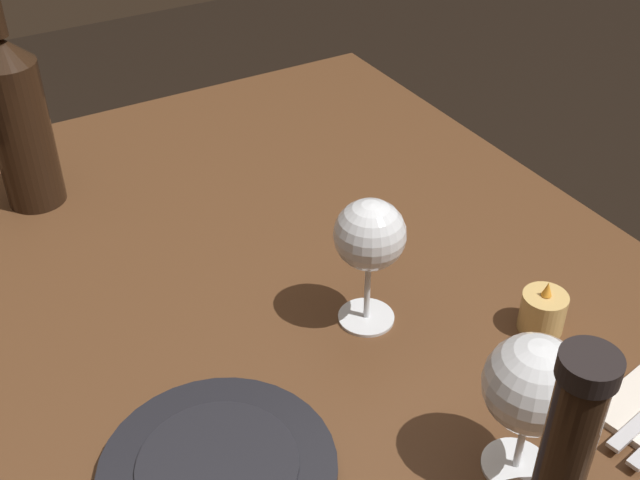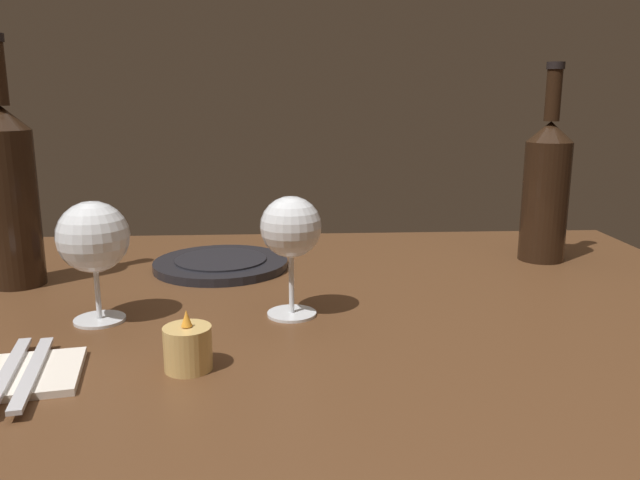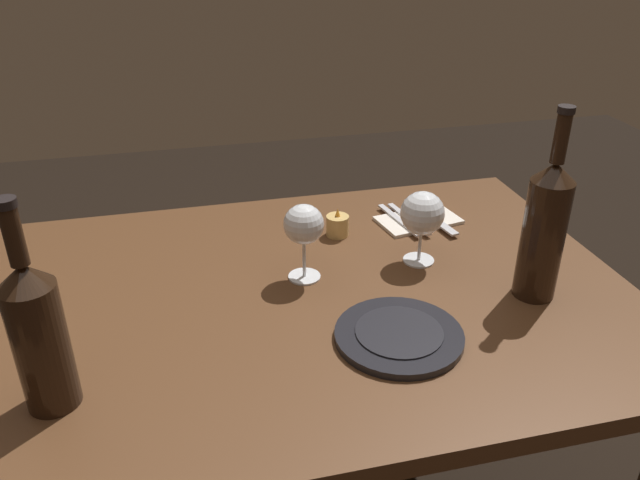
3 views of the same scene
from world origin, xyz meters
name	(u,v)px [view 2 (image 2 of 3)]	position (x,y,z in m)	size (l,w,h in m)	color
dining_table	(304,361)	(0.00, 0.00, 0.65)	(1.30, 0.90, 0.74)	#56351E
wine_glass_left	(93,239)	(0.27, 0.06, 0.85)	(0.09, 0.09, 0.16)	white
wine_glass_right	(291,230)	(0.02, 0.05, 0.86)	(0.08, 0.08, 0.16)	white
wine_bottle	(546,188)	(-0.43, -0.21, 0.87)	(0.08, 0.08, 0.34)	black
wine_bottle_second	(10,193)	(0.44, -0.11, 0.88)	(0.08, 0.08, 0.37)	black
votive_candle	(188,349)	(0.13, 0.22, 0.76)	(0.05, 0.05, 0.07)	#DBB266
dinner_plate	(221,264)	(0.13, -0.19, 0.75)	(0.23, 0.23, 0.02)	black
fork_inner	(8,372)	(0.31, 0.24, 0.75)	(0.05, 0.18, 0.00)	silver
fork_outer	(33,372)	(0.29, 0.24, 0.75)	(0.05, 0.18, 0.00)	silver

